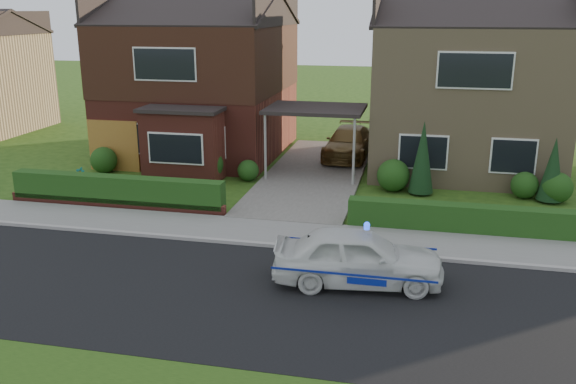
# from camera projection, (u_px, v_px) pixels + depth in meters

# --- Properties ---
(ground) EXTENTS (120.00, 120.00, 0.00)m
(ground) POSITION_uv_depth(u_px,v_px,m) (235.00, 294.00, 14.40)
(ground) COLOR #244612
(ground) RESTS_ON ground
(road) EXTENTS (60.00, 6.00, 0.02)m
(road) POSITION_uv_depth(u_px,v_px,m) (235.00, 294.00, 14.40)
(road) COLOR black
(road) RESTS_ON ground
(kerb) EXTENTS (60.00, 0.16, 0.12)m
(kerb) POSITION_uv_depth(u_px,v_px,m) (266.00, 245.00, 17.23)
(kerb) COLOR #9E9993
(kerb) RESTS_ON ground
(sidewalk) EXTENTS (60.00, 2.00, 0.10)m
(sidewalk) POSITION_uv_depth(u_px,v_px,m) (275.00, 233.00, 18.22)
(sidewalk) COLOR slate
(sidewalk) RESTS_ON ground
(driveway) EXTENTS (3.80, 12.00, 0.12)m
(driveway) POSITION_uv_depth(u_px,v_px,m) (315.00, 174.00, 24.67)
(driveway) COLOR #666059
(driveway) RESTS_ON ground
(house_left) EXTENTS (7.50, 9.53, 7.25)m
(house_left) POSITION_uv_depth(u_px,v_px,m) (201.00, 70.00, 27.48)
(house_left) COLOR maroon
(house_left) RESTS_ON ground
(house_right) EXTENTS (7.50, 8.06, 7.25)m
(house_right) POSITION_uv_depth(u_px,v_px,m) (466.00, 79.00, 25.24)
(house_right) COLOR tan
(house_right) RESTS_ON ground
(carport_link) EXTENTS (3.80, 3.00, 2.77)m
(carport_link) POSITION_uv_depth(u_px,v_px,m) (315.00, 110.00, 23.88)
(carport_link) COLOR black
(carport_link) RESTS_ON ground
(garage_door) EXTENTS (2.20, 0.10, 2.10)m
(garage_door) POSITION_uv_depth(u_px,v_px,m) (114.00, 146.00, 25.10)
(garage_door) COLOR brown
(garage_door) RESTS_ON ground
(dwarf_wall) EXTENTS (7.70, 0.25, 0.36)m
(dwarf_wall) POSITION_uv_depth(u_px,v_px,m) (116.00, 204.00, 20.49)
(dwarf_wall) COLOR maroon
(dwarf_wall) RESTS_ON ground
(hedge_left) EXTENTS (7.50, 0.55, 0.90)m
(hedge_left) POSITION_uv_depth(u_px,v_px,m) (119.00, 207.00, 20.68)
(hedge_left) COLOR #153511
(hedge_left) RESTS_ON ground
(hedge_right) EXTENTS (7.50, 0.55, 0.80)m
(hedge_right) POSITION_uv_depth(u_px,v_px,m) (473.00, 234.00, 18.22)
(hedge_right) COLOR #153511
(hedge_right) RESTS_ON ground
(shrub_left_far) EXTENTS (1.08, 1.08, 1.08)m
(shrub_left_far) POSITION_uv_depth(u_px,v_px,m) (104.00, 160.00, 24.87)
(shrub_left_far) COLOR #153511
(shrub_left_far) RESTS_ON ground
(shrub_left_mid) EXTENTS (1.32, 1.32, 1.32)m
(shrub_left_mid) POSITION_uv_depth(u_px,v_px,m) (206.00, 164.00, 23.72)
(shrub_left_mid) COLOR #153511
(shrub_left_mid) RESTS_ON ground
(shrub_left_near) EXTENTS (0.84, 0.84, 0.84)m
(shrub_left_near) POSITION_uv_depth(u_px,v_px,m) (248.00, 170.00, 23.75)
(shrub_left_near) COLOR #153511
(shrub_left_near) RESTS_ON ground
(shrub_right_near) EXTENTS (1.20, 1.20, 1.20)m
(shrub_right_near) POSITION_uv_depth(u_px,v_px,m) (393.00, 175.00, 22.36)
(shrub_right_near) COLOR #153511
(shrub_right_near) RESTS_ON ground
(shrub_right_mid) EXTENTS (0.96, 0.96, 0.96)m
(shrub_right_mid) POSITION_uv_depth(u_px,v_px,m) (525.00, 185.00, 21.55)
(shrub_right_mid) COLOR #153511
(shrub_right_mid) RESTS_ON ground
(shrub_right_far) EXTENTS (1.08, 1.08, 1.08)m
(shrub_right_far) POSITION_uv_depth(u_px,v_px,m) (557.00, 188.00, 21.05)
(shrub_right_far) COLOR #153511
(shrub_right_far) RESTS_ON ground
(conifer_a) EXTENTS (0.90, 0.90, 2.60)m
(conifer_a) POSITION_uv_depth(u_px,v_px,m) (422.00, 160.00, 21.77)
(conifer_a) COLOR black
(conifer_a) RESTS_ON ground
(conifer_b) EXTENTS (0.90, 0.90, 2.20)m
(conifer_b) POSITION_uv_depth(u_px,v_px,m) (553.00, 172.00, 20.93)
(conifer_b) COLOR black
(conifer_b) RESTS_ON ground
(police_car) EXTENTS (3.78, 4.28, 1.57)m
(police_car) POSITION_uv_depth(u_px,v_px,m) (358.00, 257.00, 14.75)
(police_car) COLOR silver
(police_car) RESTS_ON ground
(driveway_car) EXTENTS (2.03, 4.58, 1.31)m
(driveway_car) POSITION_uv_depth(u_px,v_px,m) (349.00, 143.00, 27.01)
(driveway_car) COLOR brown
(driveway_car) RESTS_ON driveway
(potted_plant_a) EXTENTS (0.42, 0.31, 0.73)m
(potted_plant_a) POSITION_uv_depth(u_px,v_px,m) (80.00, 177.00, 22.96)
(potted_plant_a) COLOR gray
(potted_plant_a) RESTS_ON ground
(potted_plant_b) EXTENTS (0.50, 0.49, 0.70)m
(potted_plant_b) POSITION_uv_depth(u_px,v_px,m) (126.00, 190.00, 21.47)
(potted_plant_b) COLOR gray
(potted_plant_b) RESTS_ON ground
(potted_plant_c) EXTENTS (0.48, 0.48, 0.79)m
(potted_plant_c) POSITION_uv_depth(u_px,v_px,m) (164.00, 194.00, 20.79)
(potted_plant_c) COLOR gray
(potted_plant_c) RESTS_ON ground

